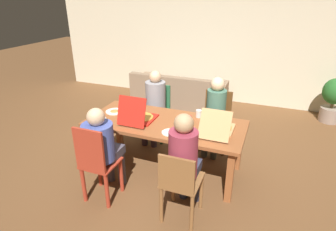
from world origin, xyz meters
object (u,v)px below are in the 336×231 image
Objects in this scene: chair_1 at (216,118)px; potted_plant at (334,98)px; plate_1 at (98,119)px; chair_0 at (158,110)px; chair_2 at (180,183)px; plate_0 at (115,111)px; person_2 at (185,157)px; drinking_glass_2 at (189,120)px; couch at (179,94)px; dining_table at (165,128)px; person_3 at (102,144)px; drinking_glass_1 at (178,122)px; person_0 at (154,101)px; chair_3 at (97,164)px; person_1 at (215,110)px; plate_2 at (170,132)px; pizza_box_1 at (218,127)px; drinking_glass_0 at (199,114)px; pizza_box_0 at (139,117)px.

chair_1 is 1.07× the size of potted_plant.
chair_0 is at bearing 71.30° from plate_1.
chair_2 reaches higher than plate_0.
chair_1 is 1.63m from person_2.
couch is at bearing 112.15° from drinking_glass_2.
dining_table is 1.80× the size of person_3.
chair_2 reaches higher than drinking_glass_2.
drinking_glass_2 reaches higher than drinking_glass_1.
chair_2 is (0.51, -0.87, -0.16)m from dining_table.
person_3 is 0.99m from drinking_glass_1.
potted_plant reaches higher than plate_0.
plate_1 is at bearing -110.92° from person_0.
chair_1 is at bearing 90.00° from person_2.
couch is at bearing 95.01° from chair_0.
chair_3 is at bearing -129.03° from potted_plant.
drinking_glass_2 is (-0.20, -0.69, 0.09)m from person_1.
plate_0 is 0.30× the size of potted_plant.
person_2 is at bearing -53.48° from plate_2.
couch is at bearing 109.39° from chair_2.
person_0 is 1.50m from person_3.
person_0 is 1.40m from pizza_box_1.
chair_0 is 1.06m from drinking_glass_0.
chair_1 is at bearing 48.26° from pizza_box_0.
chair_1 is 1.83× the size of pizza_box_0.
chair_0 is 8.73× the size of drinking_glass_0.
drinking_glass_0 is at bearing 12.52° from plate_0.
person_0 is 1.38× the size of potted_plant.
person_1 is 1.71m from plate_1.
chair_0 is 1.50m from pizza_box_1.
person_2 is (0.99, -1.60, 0.24)m from chair_0.
person_2 reaches higher than drinking_glass_1.
chair_3 reaches higher than plate_2.
chair_3 is at bearing -119.15° from chair_1.
pizza_box_0 reaches higher than plate_1.
chair_2 is 3.39m from couch.
chair_0 is 1.34m from plate_2.
drinking_glass_1 is (-0.31, 0.67, 0.06)m from person_2.
dining_table is 0.72m from pizza_box_1.
drinking_glass_0 is (-0.14, -0.56, 0.29)m from chair_1.
chair_2 is at bearing -68.65° from drinking_glass_1.
plate_2 reaches higher than dining_table.
person_3 is 1.42m from pizza_box_1.
person_1 is 1.47m from person_2.
plate_0 reaches higher than plate_2.
person_3 is 5.70× the size of plate_2.
drinking_glass_1 is 0.91× the size of drinking_glass_2.
person_3 reaches higher than plate_1.
potted_plant is (2.86, 1.76, -0.00)m from chair_0.
pizza_box_0 is 0.55m from plate_2.
person_0 reaches higher than chair_3.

